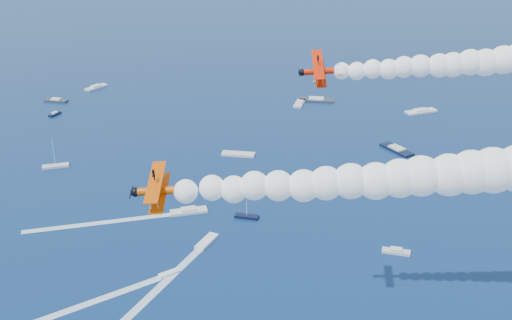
# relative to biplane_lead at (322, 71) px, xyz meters

# --- Properties ---
(biplane_lead) EXTENTS (8.52, 10.26, 7.85)m
(biplane_lead) POSITION_rel_biplane_lead_xyz_m (0.00, 0.00, 0.00)
(biplane_lead) COLOR red
(biplane_trail) EXTENTS (8.14, 9.41, 6.58)m
(biplane_trail) POSITION_rel_biplane_lead_xyz_m (-14.54, -40.32, -3.12)
(biplane_trail) COLOR #DB4B04
(smoke_trail_trail) EXTENTS (70.46, 26.18, 12.37)m
(smoke_trail_trail) POSITION_rel_biplane_lead_xyz_m (19.29, -35.30, -0.48)
(smoke_trail_trail) COLOR white
(spectator_boats) EXTENTS (243.92, 161.49, 0.70)m
(spectator_boats) POSITION_rel_biplane_lead_xyz_m (-14.21, 80.30, -53.99)
(spectator_boats) COLOR white
(spectator_boats) RESTS_ON ground
(boat_wakes) EXTENTS (47.95, 57.45, 0.04)m
(boat_wakes) POSITION_rel_biplane_lead_xyz_m (-47.77, 16.23, -54.31)
(boat_wakes) COLOR white
(boat_wakes) RESTS_ON ground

